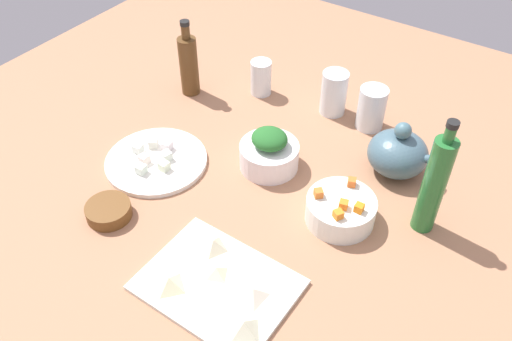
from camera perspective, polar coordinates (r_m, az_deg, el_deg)
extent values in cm
cube|color=#A47051|center=(126.49, 0.00, -2.17)|extent=(190.00, 190.00, 3.00)
cube|color=white|center=(107.01, -4.13, -12.07)|extent=(29.43, 22.31, 1.00)
cylinder|color=white|center=(133.29, -10.59, 1.00)|extent=(24.90, 24.90, 1.20)
cylinder|color=white|center=(128.55, 1.41, 1.57)|extent=(14.30, 14.30, 6.39)
cylinder|color=white|center=(117.54, 9.01, -4.18)|extent=(15.19, 15.19, 5.82)
cylinder|color=brown|center=(122.14, -15.46, -4.17)|extent=(10.01, 10.01, 3.13)
ellipsoid|color=#44616F|center=(130.35, 14.87, 1.75)|extent=(14.26, 14.08, 10.53)
sphere|color=#476B76|center=(126.12, 15.42, 4.11)|extent=(3.99, 3.99, 3.99)
cylinder|color=#44616F|center=(128.46, 17.43, 1.18)|extent=(5.38, 2.00, 3.93)
cylinder|color=#55361A|center=(152.27, -7.17, 10.98)|extent=(5.17, 5.17, 16.93)
cylinder|color=#55361A|center=(147.11, -7.53, 14.44)|extent=(2.33, 2.33, 3.98)
cylinder|color=black|center=(145.91, -7.62, 15.33)|extent=(2.59, 2.59, 1.20)
cylinder|color=#256A2F|center=(114.30, 18.41, -1.62)|extent=(4.83, 4.83, 23.66)
cylinder|color=#256A2F|center=(105.78, 19.98, 3.65)|extent=(2.17, 2.17, 3.48)
cylinder|color=black|center=(104.42, 20.28, 4.65)|extent=(2.41, 2.41, 1.20)
cylinder|color=white|center=(145.99, 8.31, 8.20)|extent=(7.06, 7.06, 12.17)
cylinder|color=white|center=(142.48, 12.22, 6.51)|extent=(7.32, 7.32, 11.59)
cylinder|color=white|center=(152.60, 0.54, 9.88)|extent=(5.89, 5.89, 10.09)
cube|color=orange|center=(114.87, 6.61, -2.51)|extent=(2.54, 2.54, 1.80)
cube|color=orange|center=(113.34, 10.95, -3.93)|extent=(1.87, 1.87, 1.80)
cube|color=orange|center=(111.34, 8.77, -4.64)|extent=(2.46, 2.46, 1.80)
cube|color=orange|center=(113.32, 9.29, -3.66)|extent=(2.21, 2.21, 1.80)
cube|color=orange|center=(118.59, 10.19, -1.23)|extent=(2.34, 2.34, 1.80)
ellipsoid|color=#256428|center=(125.10, 1.45, 3.41)|extent=(9.06, 8.53, 4.28)
cube|color=white|center=(134.61, -9.46, 2.62)|extent=(2.52, 2.52, 2.20)
cube|color=white|center=(131.79, -11.84, 1.20)|extent=(2.37, 2.37, 2.20)
cube|color=white|center=(135.20, -12.47, 2.32)|extent=(2.49, 2.49, 2.20)
cube|color=white|center=(129.02, -9.78, 0.48)|extent=(2.33, 2.33, 2.20)
cube|color=white|center=(131.68, -9.52, 1.54)|extent=(2.74, 2.74, 2.20)
cube|color=silver|center=(136.00, -10.92, 2.87)|extent=(3.09, 3.09, 2.20)
cube|color=white|center=(129.20, -12.16, 0.13)|extent=(2.40, 2.40, 2.20)
pyramid|color=beige|center=(103.95, -0.31, -12.84)|extent=(7.03, 7.13, 2.03)
pyramid|color=beige|center=(99.44, -1.25, -16.29)|extent=(6.44, 5.91, 3.02)
pyramid|color=beige|center=(111.02, -4.55, -7.85)|extent=(5.67, 5.69, 2.46)
pyramid|color=beige|center=(107.10, -4.23, -10.63)|extent=(5.14, 4.94, 2.03)
pyramid|color=beige|center=(106.22, -9.24, -11.67)|extent=(5.66, 5.38, 2.61)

